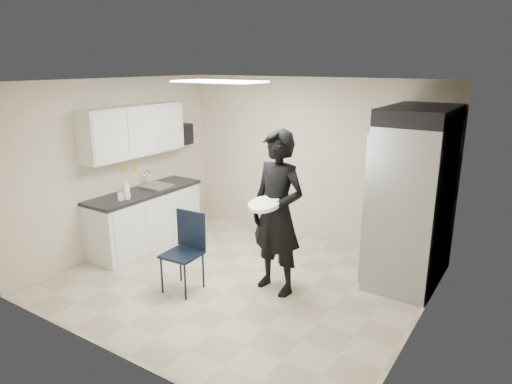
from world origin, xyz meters
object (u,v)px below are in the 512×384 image
Objects in this scene: lower_counter at (146,220)px; folding_chair at (182,255)px; commercial_fridge at (412,204)px; man_tuxedo at (277,213)px.

lower_counter is 1.94× the size of folding_chair.
lower_counter is at bearing -164.12° from commercial_fridge.
man_tuxedo is at bearing 30.76° from folding_chair.
commercial_fridge is at bearing 36.18° from folding_chair.
folding_chair is 1.31m from man_tuxedo.
folding_chair is at bearing -28.82° from lower_counter.
folding_chair is 0.48× the size of man_tuxedo.
man_tuxedo reaches higher than lower_counter.
commercial_fridge is 1.02× the size of man_tuxedo.
lower_counter is 2.55m from man_tuxedo.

